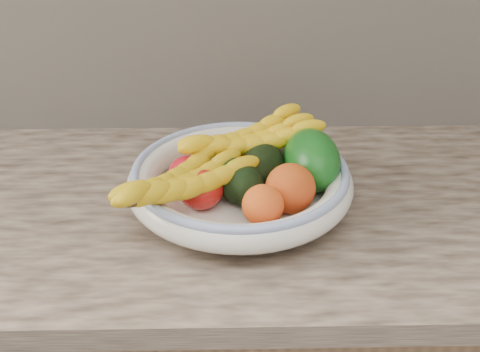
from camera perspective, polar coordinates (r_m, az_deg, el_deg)
name	(u,v)px	position (r m, az deg, el deg)	size (l,w,h in m)	color
fruit_bowl	(240,182)	(1.15, 0.00, -0.49)	(0.39, 0.39, 0.08)	white
clementine_back_left	(229,151)	(1.24, -0.96, 2.16)	(0.05, 0.05, 0.05)	#EE5F05
clementine_back_right	(252,149)	(1.25, 1.01, 2.34)	(0.06, 0.06, 0.05)	#DE5704
tomato_left	(189,174)	(1.15, -4.41, 0.18)	(0.07, 0.07, 0.06)	red
tomato_near_left	(201,189)	(1.11, -3.37, -1.10)	(0.08, 0.08, 0.07)	red
avocado_center	(239,181)	(1.12, -0.09, -0.47)	(0.07, 0.11, 0.07)	black
avocado_right	(262,167)	(1.17, 1.89, 0.81)	(0.08, 0.11, 0.08)	black
green_mango	(312,160)	(1.17, 6.13, 1.34)	(0.09, 0.15, 0.10)	#0E4E11
peach_front	(263,205)	(1.06, 1.97, -2.51)	(0.07, 0.07, 0.07)	orange
peach_right	(290,188)	(1.10, 4.32, -1.05)	(0.08, 0.08, 0.08)	orange
banana_bunch_back	(249,143)	(1.19, 0.74, 2.80)	(0.29, 0.11, 0.08)	yellow
banana_bunch_front	(182,186)	(1.08, -5.01, -0.86)	(0.29, 0.11, 0.08)	yellow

